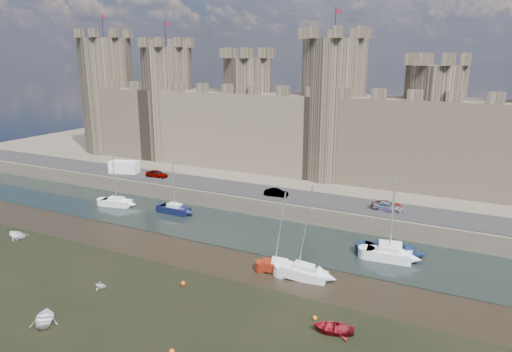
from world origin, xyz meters
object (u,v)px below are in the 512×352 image
object	(u,v)px
sailboat_1	(175,209)
sailboat_2	(389,254)
car_2	(388,207)
car_1	(276,193)
sailboat_3	(390,250)
car_0	(157,174)
sailboat_4	(280,266)
van	(124,167)
sailboat_5	(304,272)
car_3	(387,205)
sailboat_0	(116,202)

from	to	relation	value
sailboat_1	sailboat_2	distance (m)	31.82
car_2	sailboat_2	distance (m)	10.77
car_1	sailboat_3	bearing A→B (deg)	-120.52
car_0	car_1	distance (m)	23.03
car_2	sailboat_4	world-z (taller)	sailboat_4
van	sailboat_3	distance (m)	49.38
van	sailboat_5	bearing A→B (deg)	-39.30
sailboat_3	sailboat_4	xyz separation A→B (m)	(-9.98, -9.46, -0.10)
van	sailboat_3	world-z (taller)	sailboat_3
car_3	sailboat_0	bearing A→B (deg)	93.39
sailboat_5	sailboat_3	bearing A→B (deg)	46.94
car_3	sailboat_2	distance (m)	11.49
sailboat_1	sailboat_5	world-z (taller)	sailboat_5
van	sailboat_5	distance (m)	45.60
car_1	sailboat_0	world-z (taller)	sailboat_0
car_0	van	world-z (taller)	van
sailboat_2	sailboat_4	xyz separation A→B (m)	(-10.10, -8.09, -0.16)
car_1	sailboat_5	xyz separation A→B (m)	(11.36, -18.11, -2.34)
sailboat_0	sailboat_2	xyz separation A→B (m)	(42.09, -1.12, 0.13)
van	sailboat_0	world-z (taller)	sailboat_0
car_2	sailboat_2	size ratio (longest dim) A/B	0.39
sailboat_1	sailboat_4	world-z (taller)	sailboat_1
car_0	sailboat_0	distance (m)	9.80
sailboat_1	sailboat_3	size ratio (longest dim) A/B	0.93
car_1	car_2	distance (m)	16.31
car_1	sailboat_2	xyz separation A→B (m)	(18.49, -9.68, -2.24)
car_1	sailboat_2	distance (m)	20.99
car_1	sailboat_5	size ratio (longest dim) A/B	0.34
car_2	van	bearing A→B (deg)	94.18
car_3	car_1	bearing A→B (deg)	84.09
car_2	sailboat_0	distance (m)	41.01
sailboat_1	sailboat_5	size ratio (longest dim) A/B	0.92
car_3	sailboat_2	xyz separation A→B (m)	(2.47, -11.00, -2.23)
car_1	car_2	world-z (taller)	car_2
van	sailboat_4	world-z (taller)	sailboat_4
car_0	sailboat_5	xyz separation A→B (m)	(34.37, -19.03, -2.42)
sailboat_4	car_0	bearing A→B (deg)	131.45
sailboat_1	sailboat_4	xyz separation A→B (m)	(21.63, -10.39, -0.07)
car_2	sailboat_5	size ratio (longest dim) A/B	0.41
sailboat_1	sailboat_3	xyz separation A→B (m)	(31.61, -0.93, 0.02)
car_3	sailboat_0	xyz separation A→B (m)	(-39.62, -9.87, -2.36)
sailboat_3	car_2	bearing A→B (deg)	92.56
sailboat_2	van	bearing A→B (deg)	162.45
car_0	car_2	bearing A→B (deg)	-94.87
car_1	sailboat_1	distance (m)	15.34
sailboat_0	sailboat_3	bearing A→B (deg)	-10.99
car_0	sailboat_3	world-z (taller)	sailboat_3
car_1	sailboat_4	distance (m)	19.80
car_2	sailboat_5	xyz separation A→B (m)	(-4.94, -18.73, -2.36)
sailboat_0	sailboat_2	world-z (taller)	sailboat_2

